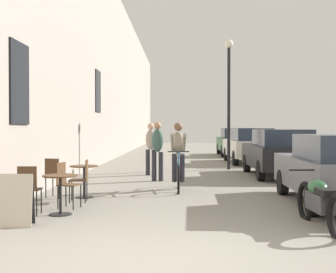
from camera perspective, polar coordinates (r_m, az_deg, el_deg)
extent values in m
plane|color=gray|center=(5.64, 0.14, -15.07)|extent=(88.00, 88.00, 0.00)
cube|color=gray|center=(19.95, -9.08, 9.29)|extent=(0.50, 68.00, 8.87)
cube|color=black|center=(10.12, -17.76, 6.25)|extent=(0.04, 1.10, 1.70)
cube|color=black|center=(19.17, -8.59, 5.52)|extent=(0.04, 1.10, 1.70)
cylinder|color=black|center=(8.69, -13.07, -9.29)|extent=(0.40, 0.40, 0.02)
cylinder|color=black|center=(8.64, -13.08, -7.02)|extent=(0.05, 0.05, 0.67)
cylinder|color=#4C331E|center=(8.60, -13.08, -4.71)|extent=(0.64, 0.64, 0.02)
cylinder|color=black|center=(9.01, -17.31, -7.56)|extent=(0.02, 0.02, 0.45)
cylinder|color=black|center=(8.92, -15.30, -7.63)|extent=(0.02, 0.02, 0.45)
cylinder|color=black|center=(8.70, -17.91, -7.87)|extent=(0.02, 0.02, 0.45)
cylinder|color=black|center=(8.62, -15.84, -7.95)|extent=(0.02, 0.02, 0.45)
cube|color=#4C331E|center=(8.78, -16.60, -6.23)|extent=(0.39, 0.39, 0.02)
cube|color=#4C331E|center=(8.58, -16.93, -4.92)|extent=(0.34, 0.03, 0.42)
cylinder|color=black|center=(9.39, -10.67, -7.18)|extent=(0.02, 0.02, 0.45)
cylinder|color=black|center=(9.10, -11.58, -7.45)|extent=(0.02, 0.02, 0.45)
cylinder|color=black|center=(9.53, -12.42, -7.06)|extent=(0.02, 0.02, 0.45)
cylinder|color=black|center=(9.25, -13.37, -7.31)|extent=(0.02, 0.02, 0.45)
cube|color=#4C331E|center=(9.29, -12.02, -5.81)|extent=(0.46, 0.46, 0.02)
cube|color=#4C331E|center=(9.35, -13.00, -4.42)|extent=(0.10, 0.34, 0.42)
cylinder|color=black|center=(10.71, -10.26, -7.33)|extent=(0.40, 0.40, 0.02)
cylinder|color=black|center=(10.66, -10.26, -5.48)|extent=(0.05, 0.05, 0.67)
cylinder|color=#4C331E|center=(10.63, -10.27, -3.60)|extent=(0.64, 0.64, 0.02)
cylinder|color=black|center=(9.96, -12.00, -6.72)|extent=(0.02, 0.02, 0.45)
cylinder|color=black|center=(10.27, -11.73, -6.48)|extent=(0.02, 0.02, 0.45)
cylinder|color=black|center=(9.91, -10.15, -6.74)|extent=(0.02, 0.02, 0.45)
cylinder|color=black|center=(10.23, -9.93, -6.50)|extent=(0.02, 0.02, 0.45)
cube|color=#4C331E|center=(10.06, -10.96, -5.28)|extent=(0.41, 0.41, 0.02)
cube|color=#4C331E|center=(10.02, -9.94, -4.04)|extent=(0.05, 0.34, 0.42)
cylinder|color=black|center=(11.04, -13.95, -5.96)|extent=(0.02, 0.02, 0.45)
cylinder|color=black|center=(10.89, -12.45, -6.05)|extent=(0.02, 0.02, 0.45)
cylinder|color=black|center=(10.76, -14.78, -6.15)|extent=(0.02, 0.02, 0.45)
cylinder|color=black|center=(10.61, -13.25, -6.25)|extent=(0.02, 0.02, 0.45)
cube|color=#4C331E|center=(10.80, -13.62, -4.86)|extent=(0.46, 0.46, 0.02)
cube|color=#4C331E|center=(10.62, -14.08, -3.77)|extent=(0.34, 0.10, 0.42)
cube|color=black|center=(7.95, -18.08, -7.32)|extent=(0.57, 0.27, 0.84)
cube|color=#B2A893|center=(7.78, -18.35, -7.51)|extent=(0.57, 0.27, 0.84)
torus|color=black|center=(11.12, 1.30, -5.33)|extent=(0.06, 0.71, 0.71)
torus|color=black|center=(12.17, 1.26, -4.79)|extent=(0.06, 0.71, 0.71)
cylinder|color=#286084|center=(12.05, 1.27, -3.48)|extent=(0.04, 0.21, 0.58)
cylinder|color=#286084|center=(11.53, 1.28, -2.02)|extent=(0.04, 0.82, 0.14)
cylinder|color=#286084|center=(11.12, 1.30, -3.60)|extent=(0.04, 0.09, 0.67)
cylinder|color=#286084|center=(11.67, 1.28, -4.84)|extent=(0.04, 1.00, 0.12)
cylinder|color=black|center=(11.12, 1.30, -1.87)|extent=(0.52, 0.03, 0.03)
ellipsoid|color=black|center=(11.94, 1.27, -2.01)|extent=(0.12, 0.24, 0.06)
ellipsoid|color=gray|center=(11.85, 1.27, -0.70)|extent=(0.34, 0.35, 0.59)
sphere|color=brown|center=(11.80, 1.28, 1.21)|extent=(0.22, 0.22, 0.22)
cylinder|color=#26262D|center=(11.81, 1.76, -3.89)|extent=(0.13, 0.40, 0.75)
cylinder|color=#26262D|center=(11.81, 0.79, -3.89)|extent=(0.13, 0.40, 0.75)
cylinder|color=gray|center=(11.46, 2.00, -0.79)|extent=(0.11, 0.75, 0.48)
cylinder|color=gray|center=(11.46, 0.57, -0.79)|extent=(0.10, 0.75, 0.48)
cylinder|color=#26262D|center=(13.72, -0.88, -3.71)|extent=(0.14, 0.14, 0.86)
cylinder|color=#26262D|center=(13.74, -1.72, -3.70)|extent=(0.14, 0.14, 0.86)
ellipsoid|color=#38564C|center=(13.69, -1.30, -0.49)|extent=(0.34, 0.24, 0.68)
sphere|color=#A57A5B|center=(13.68, -1.30, 1.35)|extent=(0.22, 0.22, 0.22)
cylinder|color=#26262D|center=(15.49, -1.76, -3.18)|extent=(0.14, 0.14, 0.85)
cylinder|color=#26262D|center=(15.49, -2.50, -3.18)|extent=(0.14, 0.14, 0.85)
ellipsoid|color=#9E9384|center=(15.45, -2.13, -0.36)|extent=(0.35, 0.26, 0.67)
sphere|color=tan|center=(15.45, -2.13, 1.26)|extent=(0.22, 0.22, 0.22)
cylinder|color=black|center=(17.69, 7.48, 3.41)|extent=(0.12, 0.12, 4.60)
sphere|color=silver|center=(17.96, 7.50, 11.21)|extent=(0.32, 0.32, 0.32)
cube|color=#595960|center=(10.14, 19.63, -4.37)|extent=(1.76, 4.07, 0.66)
cylinder|color=black|center=(11.28, 13.90, -5.48)|extent=(0.20, 0.59, 0.58)
cylinder|color=black|center=(8.70, 17.37, -7.42)|extent=(0.20, 0.59, 0.58)
cube|color=black|center=(15.53, 13.35, -2.34)|extent=(1.77, 4.28, 0.70)
cube|color=#283342|center=(15.00, 13.77, -0.14)|extent=(1.49, 2.31, 0.52)
cylinder|color=black|center=(16.79, 9.65, -3.27)|extent=(0.20, 0.62, 0.62)
cylinder|color=black|center=(17.10, 15.01, -3.21)|extent=(0.20, 0.62, 0.62)
cylinder|color=black|center=(14.01, 11.32, -4.12)|extent=(0.20, 0.62, 0.62)
cylinder|color=black|center=(14.38, 17.67, -4.02)|extent=(0.20, 0.62, 0.62)
cube|color=beige|center=(21.10, 9.92, -1.40)|extent=(1.94, 4.42, 0.71)
cube|color=#283342|center=(20.57, 10.19, 0.26)|extent=(1.59, 2.40, 0.53)
cylinder|color=black|center=(22.42, 7.19, -2.16)|extent=(0.22, 0.64, 0.63)
cylinder|color=black|center=(22.69, 11.32, -2.14)|extent=(0.22, 0.64, 0.63)
cylinder|color=black|center=(19.57, 8.29, -2.63)|extent=(0.22, 0.64, 0.63)
cylinder|color=black|center=(19.88, 13.00, -2.59)|extent=(0.22, 0.64, 0.63)
cube|color=#23512D|center=(26.65, 8.27, -0.88)|extent=(1.85, 4.41, 0.72)
cube|color=#283342|center=(26.12, 8.40, 0.45)|extent=(1.54, 2.38, 0.53)
cylinder|color=black|center=(28.03, 6.24, -1.52)|extent=(0.21, 0.64, 0.63)
cylinder|color=black|center=(28.21, 9.60, -1.51)|extent=(0.21, 0.64, 0.63)
cylinder|color=black|center=(25.14, 6.77, -1.81)|extent=(0.21, 0.64, 0.63)
cylinder|color=black|center=(25.34, 10.50, -1.80)|extent=(0.21, 0.64, 0.63)
torus|color=black|center=(8.42, 16.50, -7.65)|extent=(0.12, 0.69, 0.69)
cube|color=#333338|center=(7.72, 18.15, -7.69)|extent=(0.27, 0.77, 0.28)
ellipsoid|color=#23512D|center=(7.79, 17.92, -5.98)|extent=(0.30, 0.53, 0.24)
cube|color=black|center=(7.43, 18.88, -6.47)|extent=(0.26, 0.45, 0.10)
cylinder|color=black|center=(8.26, 16.73, -3.97)|extent=(0.62, 0.06, 0.03)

